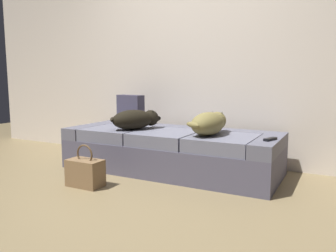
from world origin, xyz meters
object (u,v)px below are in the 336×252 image
Objects in this scene: dog_tan at (210,123)px; throw_pillow at (130,110)px; couch at (170,151)px; handbag at (85,172)px; dog_dark at (136,119)px; tv_remote at (270,139)px.

throw_pillow reaches higher than dog_tan.
throw_pillow reaches higher than couch.
handbag is (0.21, -1.04, -0.47)m from throw_pillow.
throw_pillow is at bearing 101.55° from handbag.
throw_pillow is (-0.64, 0.22, 0.38)m from couch.
throw_pillow is 1.16m from handbag.
throw_pillow is 0.90× the size of handbag.
tv_remote is at bearing -0.92° from dog_dark.
couch is at bearing -19.22° from throw_pillow.
dog_tan is at bearing 2.20° from dog_dark.
dog_tan is 1.14m from throw_pillow.
handbag is (-0.08, -0.71, -0.40)m from dog_dark.
dog_tan is at bearing -164.28° from tv_remote.
dog_dark is at bearing 83.79° from handbag.
dog_tan reaches higher than couch.
dog_dark reaches higher than tv_remote.
tv_remote is 1.71m from throw_pillow.
tv_remote is (1.03, -0.13, 0.23)m from couch.
dog_tan is 0.58m from tv_remote.
dog_tan is 4.26× the size of tv_remote.
throw_pillow is (-1.67, 0.35, 0.16)m from tv_remote.
dog_dark is 0.82m from handbag.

